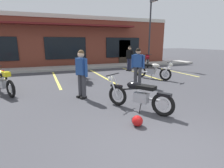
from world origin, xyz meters
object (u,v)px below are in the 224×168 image
motorcycle_foreground_classic (138,95)px  person_in_black_shirt (130,57)px  motorcycle_black_cruiser (153,70)px  motorcycle_blue_standard (83,72)px  motorcycle_green_cafe_racer (1,80)px  motorcycle_silver_naked (148,61)px  person_in_shorts_foreground (81,71)px  helmet_on_pavement (137,121)px  parking_lot_lamp_post (151,25)px  person_by_back_row (138,65)px

motorcycle_foreground_classic → person_in_black_shirt: size_ratio=1.11×
motorcycle_black_cruiser → motorcycle_blue_standard: size_ratio=0.91×
motorcycle_green_cafe_racer → motorcycle_silver_naked: bearing=23.9°
motorcycle_silver_naked → motorcycle_blue_standard: (-5.60, -2.81, -0.07)m
motorcycle_foreground_classic → motorcycle_blue_standard: same height
motorcycle_foreground_classic → person_in_black_shirt: (3.10, 6.59, 0.49)m
motorcycle_green_cafe_racer → person_in_shorts_foreground: size_ratio=1.15×
motorcycle_blue_standard → helmet_on_pavement: 5.54m
motorcycle_black_cruiser → parking_lot_lamp_post: size_ratio=0.38×
motorcycle_foreground_classic → motorcycle_blue_standard: bearing=96.3°
motorcycle_blue_standard → person_in_black_shirt: 4.13m
motorcycle_silver_naked → person_in_shorts_foreground: 8.51m
motorcycle_silver_naked → person_by_back_row: bearing=-126.8°
motorcycle_green_cafe_racer → person_in_shorts_foreground: (2.73, -1.69, 0.42)m
motorcycle_silver_naked → person_in_shorts_foreground: size_ratio=1.11×
motorcycle_silver_naked → helmet_on_pavement: bearing=-123.8°
motorcycle_green_cafe_racer → person_in_shorts_foreground: person_in_shorts_foreground is taller
motorcycle_black_cruiser → motorcycle_green_cafe_racer: (-6.97, -0.23, 0.07)m
motorcycle_blue_standard → person_in_black_shirt: person_in_black_shirt is taller
person_in_shorts_foreground → motorcycle_foreground_classic: bearing=-55.3°
motorcycle_black_cruiser → person_in_black_shirt: 2.94m
motorcycle_blue_standard → person_by_back_row: size_ratio=1.25×
motorcycle_black_cruiser → person_by_back_row: 1.87m
motorcycle_green_cafe_racer → person_by_back_row: 5.53m
motorcycle_black_cruiser → person_in_shorts_foreground: bearing=-155.6°
motorcycle_blue_standard → parking_lot_lamp_post: parking_lot_lamp_post is taller
motorcycle_green_cafe_racer → helmet_on_pavement: bearing=-51.7°
motorcycle_black_cruiser → helmet_on_pavement: size_ratio=7.33×
motorcycle_black_cruiser → person_in_black_shirt: (0.08, 2.90, 0.49)m
person_in_black_shirt → person_by_back_row: (-1.59, -3.90, 0.00)m
person_in_shorts_foreground → motorcycle_blue_standard: bearing=76.2°
helmet_on_pavement → person_in_black_shirt: bearing=64.2°
person_by_back_row → motorcycle_blue_standard: bearing=136.0°
motorcycle_silver_naked → helmet_on_pavement: motorcycle_silver_naked is taller
motorcycle_black_cruiser → person_in_shorts_foreground: person_in_shorts_foreground is taller
person_in_black_shirt → parking_lot_lamp_post: (2.44, 1.34, 2.27)m
motorcycle_foreground_classic → motorcycle_green_cafe_racer: (-3.95, 3.46, 0.07)m
motorcycle_foreground_classic → motorcycle_black_cruiser: (3.02, 3.69, 0.00)m
person_in_black_shirt → parking_lot_lamp_post: bearing=28.7°
person_in_black_shirt → helmet_on_pavement: person_in_black_shirt is taller
motorcycle_foreground_classic → motorcycle_silver_naked: bearing=55.7°
motorcycle_green_cafe_racer → person_by_back_row: bearing=-8.0°
person_in_black_shirt → helmet_on_pavement: bearing=-115.8°
motorcycle_black_cruiser → person_in_black_shirt: person_in_black_shirt is taller
motorcycle_black_cruiser → person_by_back_row: size_ratio=1.14×
person_in_black_shirt → motorcycle_foreground_classic: bearing=-115.2°
motorcycle_silver_naked → parking_lot_lamp_post: parking_lot_lamp_post is taller
motorcycle_black_cruiser → motorcycle_silver_naked: bearing=61.3°
motorcycle_black_cruiser → motorcycle_blue_standard: 3.66m
helmet_on_pavement → motorcycle_black_cruiser: bearing=52.4°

